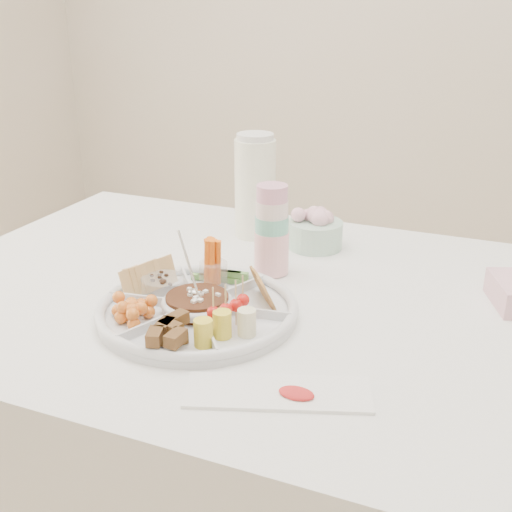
% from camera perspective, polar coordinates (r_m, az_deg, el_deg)
% --- Properties ---
extents(dining_table, '(1.52, 1.02, 0.76)m').
position_cam_1_polar(dining_table, '(1.54, 0.68, -16.26)').
color(dining_table, white).
rests_on(dining_table, floor).
extents(party_tray, '(0.43, 0.43, 0.04)m').
position_cam_1_polar(party_tray, '(1.24, -5.22, -4.51)').
color(party_tray, silver).
rests_on(party_tray, dining_table).
extents(bean_dip, '(0.14, 0.14, 0.04)m').
position_cam_1_polar(bean_dip, '(1.23, -5.24, -4.20)').
color(bean_dip, black).
rests_on(bean_dip, party_tray).
extents(tortillas, '(0.10, 0.10, 0.06)m').
position_cam_1_polar(tortillas, '(1.25, 0.60, -2.95)').
color(tortillas, '#C57C31').
rests_on(tortillas, party_tray).
extents(carrot_cucumber, '(0.13, 0.13, 0.10)m').
position_cam_1_polar(carrot_cucumber, '(1.33, -3.42, -0.51)').
color(carrot_cucumber, orange).
rests_on(carrot_cucumber, party_tray).
extents(pita_raisins, '(0.14, 0.14, 0.07)m').
position_cam_1_polar(pita_raisins, '(1.32, -8.92, -1.88)').
color(pita_raisins, '#D7BF7F').
rests_on(pita_raisins, party_tray).
extents(cherries, '(0.12, 0.12, 0.04)m').
position_cam_1_polar(cherries, '(1.22, -11.28, -4.60)').
color(cherries, orange).
rests_on(cherries, party_tray).
extents(granola_chunks, '(0.12, 0.12, 0.05)m').
position_cam_1_polar(granola_chunks, '(1.12, -7.48, -6.74)').
color(granola_chunks, '#3E2414').
rests_on(granola_chunks, party_tray).
extents(banana_tomato, '(0.12, 0.12, 0.09)m').
position_cam_1_polar(banana_tomato, '(1.13, -1.01, -4.94)').
color(banana_tomato, '#F2D682').
rests_on(banana_tomato, party_tray).
extents(cup_stack, '(0.09, 0.09, 0.21)m').
position_cam_1_polar(cup_stack, '(1.40, 1.41, 2.48)').
color(cup_stack, white).
rests_on(cup_stack, dining_table).
extents(thermos, '(0.12, 0.12, 0.27)m').
position_cam_1_polar(thermos, '(1.63, -0.07, 6.35)').
color(thermos, white).
rests_on(thermos, dining_table).
extents(flower_bowl, '(0.17, 0.17, 0.10)m').
position_cam_1_polar(flower_bowl, '(1.57, 5.32, 2.48)').
color(flower_bowl, '#B1D2C4').
rests_on(flower_bowl, dining_table).
extents(placemat, '(0.31, 0.19, 0.01)m').
position_cam_1_polar(placemat, '(1.02, 1.98, -12.02)').
color(placemat, white).
rests_on(placemat, dining_table).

